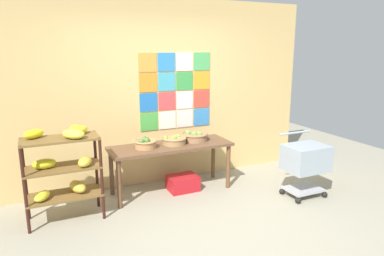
{
  "coord_description": "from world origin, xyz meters",
  "views": [
    {
      "loc": [
        -1.63,
        -3.11,
        2.01
      ],
      "look_at": [
        0.21,
        0.88,
        0.99
      ],
      "focal_mm": 32.62,
      "sensor_mm": 36.0,
      "label": 1
    }
  ],
  "objects_px": {
    "fruit_basket_centre": "(174,140)",
    "produce_crate_under_table": "(183,183)",
    "display_table": "(171,151)",
    "fruit_basket_left": "(145,143)",
    "fruit_basket_right": "(195,136)",
    "shopping_cart": "(305,160)",
    "banana_shelf_unit": "(64,162)"
  },
  "relations": [
    {
      "from": "fruit_basket_centre",
      "to": "produce_crate_under_table",
      "type": "bearing_deg",
      "value": -24.84
    },
    {
      "from": "display_table",
      "to": "fruit_basket_left",
      "type": "xyz_separation_m",
      "value": [
        -0.37,
        -0.01,
        0.16
      ]
    },
    {
      "from": "fruit_basket_right",
      "to": "fruit_basket_centre",
      "type": "bearing_deg",
      "value": -170.69
    },
    {
      "from": "display_table",
      "to": "shopping_cart",
      "type": "bearing_deg",
      "value": -29.86
    },
    {
      "from": "fruit_basket_left",
      "to": "fruit_basket_centre",
      "type": "xyz_separation_m",
      "value": [
        0.43,
        0.02,
        -0.02
      ]
    },
    {
      "from": "display_table",
      "to": "produce_crate_under_table",
      "type": "xyz_separation_m",
      "value": [
        0.16,
        -0.03,
        -0.5
      ]
    },
    {
      "from": "fruit_basket_right",
      "to": "fruit_basket_left",
      "type": "xyz_separation_m",
      "value": [
        -0.77,
        -0.08,
        0.01
      ]
    },
    {
      "from": "fruit_basket_left",
      "to": "shopping_cart",
      "type": "xyz_separation_m",
      "value": [
        1.97,
        -0.91,
        -0.24
      ]
    },
    {
      "from": "display_table",
      "to": "fruit_basket_left",
      "type": "bearing_deg",
      "value": -178.87
    },
    {
      "from": "display_table",
      "to": "fruit_basket_left",
      "type": "distance_m",
      "value": 0.4
    },
    {
      "from": "shopping_cart",
      "to": "fruit_basket_right",
      "type": "bearing_deg",
      "value": 137.61
    },
    {
      "from": "fruit_basket_right",
      "to": "produce_crate_under_table",
      "type": "relative_size",
      "value": 0.93
    },
    {
      "from": "fruit_basket_centre",
      "to": "shopping_cart",
      "type": "relative_size",
      "value": 0.4
    },
    {
      "from": "banana_shelf_unit",
      "to": "fruit_basket_centre",
      "type": "bearing_deg",
      "value": 10.25
    },
    {
      "from": "fruit_basket_right",
      "to": "display_table",
      "type": "bearing_deg",
      "value": -169.58
    },
    {
      "from": "fruit_basket_right",
      "to": "fruit_basket_left",
      "type": "distance_m",
      "value": 0.78
    },
    {
      "from": "fruit_basket_centre",
      "to": "shopping_cart",
      "type": "distance_m",
      "value": 1.82
    },
    {
      "from": "banana_shelf_unit",
      "to": "fruit_basket_right",
      "type": "bearing_deg",
      "value": 10.07
    },
    {
      "from": "produce_crate_under_table",
      "to": "shopping_cart",
      "type": "distance_m",
      "value": 1.74
    },
    {
      "from": "fruit_basket_centre",
      "to": "produce_crate_under_table",
      "type": "height_order",
      "value": "fruit_basket_centre"
    },
    {
      "from": "fruit_basket_right",
      "to": "produce_crate_under_table",
      "type": "distance_m",
      "value": 0.7
    },
    {
      "from": "fruit_basket_left",
      "to": "produce_crate_under_table",
      "type": "distance_m",
      "value": 0.84
    },
    {
      "from": "display_table",
      "to": "fruit_basket_centre",
      "type": "distance_m",
      "value": 0.15
    },
    {
      "from": "display_table",
      "to": "fruit_basket_right",
      "type": "relative_size",
      "value": 4.41
    },
    {
      "from": "fruit_basket_left",
      "to": "shopping_cart",
      "type": "distance_m",
      "value": 2.18
    },
    {
      "from": "banana_shelf_unit",
      "to": "fruit_basket_centre",
      "type": "height_order",
      "value": "banana_shelf_unit"
    },
    {
      "from": "fruit_basket_right",
      "to": "fruit_basket_centre",
      "type": "distance_m",
      "value": 0.35
    },
    {
      "from": "banana_shelf_unit",
      "to": "shopping_cart",
      "type": "height_order",
      "value": "banana_shelf_unit"
    },
    {
      "from": "display_table",
      "to": "produce_crate_under_table",
      "type": "distance_m",
      "value": 0.52
    },
    {
      "from": "shopping_cart",
      "to": "banana_shelf_unit",
      "type": "bearing_deg",
      "value": 164.77
    },
    {
      "from": "banana_shelf_unit",
      "to": "display_table",
      "type": "xyz_separation_m",
      "value": [
        1.42,
        0.25,
        -0.12
      ]
    },
    {
      "from": "fruit_basket_left",
      "to": "shopping_cart",
      "type": "relative_size",
      "value": 0.36
    }
  ]
}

